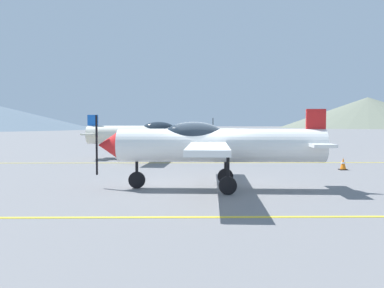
% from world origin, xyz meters
% --- Properties ---
extents(ground_plane, '(400.00, 400.00, 0.00)m').
position_xyz_m(ground_plane, '(0.00, 0.00, 0.00)').
color(ground_plane, slate).
extents(apron_line_near, '(80.00, 0.16, 0.01)m').
position_xyz_m(apron_line_near, '(0.00, -4.88, 0.01)').
color(apron_line_near, yellow).
rests_on(apron_line_near, ground_plane).
extents(apron_line_far, '(80.00, 0.16, 0.01)m').
position_xyz_m(apron_line_far, '(0.00, 8.64, 0.01)').
color(apron_line_far, yellow).
rests_on(apron_line_far, ground_plane).
extents(airplane_near, '(7.93, 9.13, 2.73)m').
position_xyz_m(airplane_near, '(0.12, -0.54, 1.54)').
color(airplane_near, white).
rests_on(airplane_near, ground_plane).
extents(airplane_mid, '(7.95, 9.14, 2.73)m').
position_xyz_m(airplane_mid, '(-3.06, 11.18, 1.54)').
color(airplane_mid, silver).
rests_on(airplane_mid, ground_plane).
extents(car_sedan, '(3.76, 4.61, 1.62)m').
position_xyz_m(car_sedan, '(5.94, 19.11, 0.84)').
color(car_sedan, black).
rests_on(car_sedan, ground_plane).
extents(traffic_cone_front, '(0.36, 0.36, 0.59)m').
position_xyz_m(traffic_cone_front, '(6.76, 5.09, 0.29)').
color(traffic_cone_front, black).
rests_on(traffic_cone_front, ground_plane).
extents(hill_centerleft, '(67.46, 67.46, 11.84)m').
position_xyz_m(hill_centerleft, '(69.80, 148.71, 5.92)').
color(hill_centerleft, slate).
rests_on(hill_centerleft, ground_plane).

